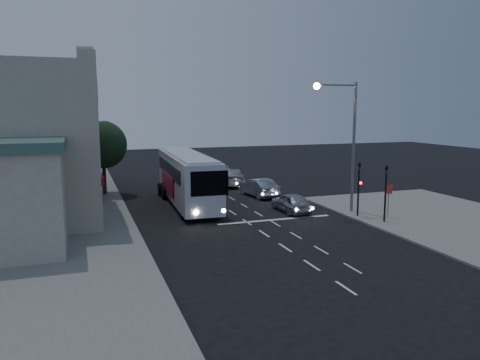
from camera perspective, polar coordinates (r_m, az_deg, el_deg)
name	(u,v)px	position (r m, az deg, el deg)	size (l,w,h in m)	color
ground	(258,230)	(28.87, 2.21, -6.05)	(120.00, 120.00, 0.00)	black
sidewalk_near	(475,227)	(32.78, 26.75, -5.09)	(12.00, 24.00, 0.12)	slate
sidewalk_far	(38,216)	(34.87, -23.38, -4.09)	(12.00, 50.00, 0.12)	slate
road_markings	(258,216)	(32.31, 2.19, -4.44)	(8.00, 30.55, 0.01)	silver
tour_bus	(187,177)	(36.05, -6.45, 0.35)	(3.22, 12.99, 3.96)	silver
car_suv	(291,202)	(33.68, 6.28, -2.73)	(1.65, 4.11, 1.40)	#A3A4B0
car_sedan_a	(258,187)	(39.41, 2.26, -0.91)	(1.63, 4.67, 1.54)	#9799A6
car_sedan_b	(233,177)	(45.15, -0.86, 0.36)	(2.22, 5.46, 1.59)	#B0B0BA
car_sedan_c	(219,170)	(50.83, -2.62, 1.24)	(2.45, 5.32, 1.48)	#A7A7A9
car_extra	(207,165)	(56.15, -4.04, 1.87)	(1.42, 4.08, 1.34)	#90909F
traffic_signal_main	(359,182)	(32.52, 14.29, -0.28)	(0.25, 0.35, 4.10)	black
traffic_signal_side	(386,186)	(31.32, 17.35, -0.75)	(0.18, 0.15, 4.10)	black
regulatory_sign	(389,195)	(32.81, 17.70, -1.81)	(0.45, 0.12, 2.20)	slate
streetlight	(346,132)	(33.24, 12.79, 5.71)	(3.32, 0.44, 9.00)	slate
main_building	(17,142)	(34.26, -25.49, 4.20)	(10.12, 12.00, 11.00)	#B1A395
low_building_north	(40,152)	(46.27, -23.22, 3.10)	(9.40, 9.40, 6.50)	#B1AEA9
street_tree	(103,143)	(41.15, -16.39, 4.39)	(4.00, 4.00, 6.20)	black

